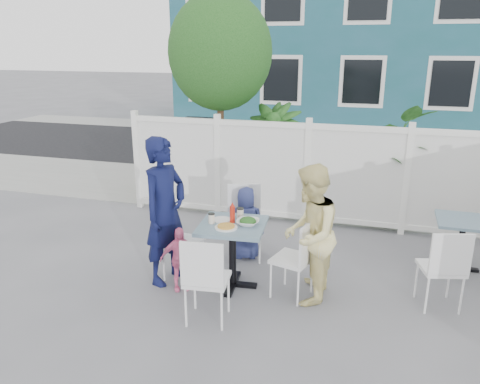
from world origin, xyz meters
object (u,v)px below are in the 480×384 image
(spare_table, at_px, (463,231))
(man, at_px, (165,211))
(utility_cabinet, at_px, (201,154))
(main_table, at_px, (232,238))
(toddler, at_px, (180,259))
(chair_right, at_px, (299,254))
(chair_near, at_px, (205,275))
(chair_left, at_px, (177,234))
(boy, at_px, (246,223))
(chair_back, at_px, (244,216))
(woman, at_px, (309,235))

(spare_table, relative_size, man, 0.38)
(utility_cabinet, distance_m, main_table, 4.26)
(main_table, distance_m, man, 0.85)
(utility_cabinet, xyz_separation_m, toddler, (1.30, -4.08, -0.25))
(chair_right, bearing_deg, spare_table, -39.89)
(main_table, height_order, chair_near, chair_near)
(chair_left, bearing_deg, boy, 143.61)
(chair_right, bearing_deg, main_table, 102.90)
(chair_right, bearing_deg, boy, 61.05)
(chair_right, relative_size, chair_back, 0.94)
(woman, xyz_separation_m, boy, (-0.94, 0.83, -0.28))
(chair_left, height_order, man, man)
(chair_left, relative_size, toddler, 1.24)
(chair_left, bearing_deg, chair_right, 91.74)
(man, distance_m, toddler, 0.57)
(chair_near, distance_m, woman, 1.22)
(utility_cabinet, xyz_separation_m, boy, (1.80, -3.05, -0.15))
(boy, bearing_deg, toddler, 50.24)
(man, bearing_deg, chair_left, -15.94)
(spare_table, xyz_separation_m, chair_near, (-2.63, -2.03, 0.03))
(utility_cabinet, xyz_separation_m, chair_right, (2.64, -3.88, -0.10))
(chair_right, distance_m, woman, 0.26)
(boy, relative_size, toddler, 1.28)
(man, xyz_separation_m, boy, (0.74, 0.86, -0.39))
(chair_right, distance_m, chair_near, 1.12)
(chair_near, height_order, man, man)
(spare_table, xyz_separation_m, chair_right, (-1.83, -1.24, 0.01))
(chair_back, relative_size, boy, 1.00)
(chair_right, bearing_deg, chair_left, 102.25)
(chair_left, xyz_separation_m, chair_right, (1.49, -0.10, -0.02))
(chair_back, bearing_deg, utility_cabinet, -77.41)
(spare_table, height_order, toddler, toddler)
(woman, bearing_deg, toddler, -82.07)
(toddler, bearing_deg, spare_table, -5.38)
(chair_left, xyz_separation_m, man, (-0.08, -0.13, 0.33))
(toddler, bearing_deg, chair_right, -21.32)
(spare_table, height_order, chair_right, chair_right)
(chair_right, relative_size, boy, 0.94)
(chair_back, xyz_separation_m, toddler, (-0.46, -1.08, -0.18))
(chair_right, bearing_deg, utility_cabinet, 50.18)
(chair_back, bearing_deg, chair_left, 33.76)
(spare_table, bearing_deg, chair_back, -172.46)
(chair_near, xyz_separation_m, woman, (0.91, 0.79, 0.22))
(main_table, height_order, boy, boy)
(main_table, relative_size, chair_near, 0.85)
(chair_near, height_order, toddler, chair_near)
(chair_near, height_order, woman, woman)
(woman, height_order, toddler, woman)
(chair_back, height_order, boy, boy)
(chair_left, height_order, toddler, chair_left)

